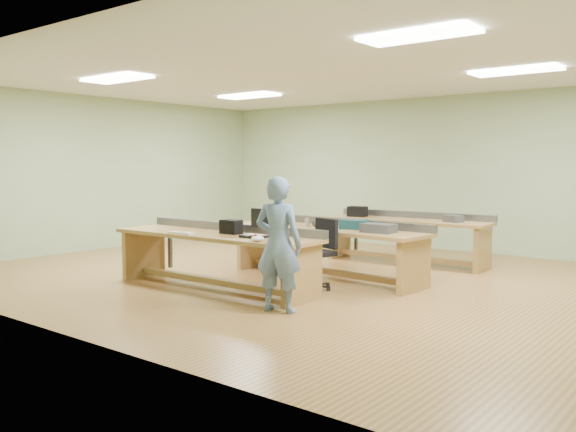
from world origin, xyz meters
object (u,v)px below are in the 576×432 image
object	(u,v)px
parts_bin_grey	(379,228)
drinks_can	(307,222)
workbench_mid	(328,240)
camera_bag	(231,227)
laptop_base	(254,236)
person	(278,244)
task_chair	(317,263)
mug	(315,224)
workbench_front	(216,247)
parts_bin_teal	(354,224)
workbench_back	(407,231)

from	to	relation	value
parts_bin_grey	drinks_can	world-z (taller)	drinks_can
workbench_mid	drinks_can	world-z (taller)	drinks_can
camera_bag	laptop_base	bearing A→B (deg)	-15.27
person	task_chair	size ratio (longest dim) A/B	1.64
laptop_base	workbench_mid	bearing A→B (deg)	89.03
workbench_mid	mug	world-z (taller)	workbench_mid
task_chair	person	bearing A→B (deg)	-57.19
person	workbench_front	bearing A→B (deg)	-32.02
camera_bag	task_chair	size ratio (longest dim) A/B	0.29
person	mug	world-z (taller)	person
task_chair	parts_bin_teal	world-z (taller)	task_chair
workbench_front	workbench_back	distance (m)	3.65
person	camera_bag	size ratio (longest dim) A/B	5.62
laptop_base	parts_bin_teal	bearing A→B (deg)	75.03
camera_bag	mug	bearing A→B (deg)	75.36
laptop_base	camera_bag	distance (m)	0.54
workbench_mid	mug	bearing A→B (deg)	-166.84
task_chair	mug	bearing A→B (deg)	142.90
mug	drinks_can	size ratio (longest dim) A/B	0.89
workbench_back	mug	xyz separation A→B (m)	(-0.49, -1.96, 0.24)
parts_bin_teal	parts_bin_grey	size ratio (longest dim) A/B	0.86
person	laptop_base	world-z (taller)	person
workbench_back	camera_bag	distance (m)	3.54
task_chair	parts_bin_grey	bearing A→B (deg)	61.63
workbench_mid	parts_bin_grey	bearing A→B (deg)	-4.18
person	drinks_can	bearing A→B (deg)	-75.46
workbench_front	person	bearing A→B (deg)	-18.93
parts_bin_teal	mug	world-z (taller)	parts_bin_teal
camera_bag	workbench_front	bearing A→B (deg)	-161.04
workbench_mid	parts_bin_grey	distance (m)	0.97
task_chair	parts_bin_grey	xyz separation A→B (m)	(0.59, 0.61, 0.47)
parts_bin_grey	workbench_back	bearing A→B (deg)	107.20
laptop_base	parts_bin_teal	world-z (taller)	parts_bin_teal
workbench_front	workbench_back	bearing A→B (deg)	73.04
person	parts_bin_teal	size ratio (longest dim) A/B	4.08
workbench_front	laptop_base	size ratio (longest dim) A/B	10.28
workbench_back	person	xyz separation A→B (m)	(0.46, -3.99, 0.22)
workbench_back	parts_bin_teal	xyz separation A→B (m)	(0.13, -1.87, 0.26)
workbench_back	laptop_base	bearing A→B (deg)	-96.91
workbench_back	parts_bin_grey	xyz separation A→B (m)	(0.64, -2.06, 0.25)
camera_bag	parts_bin_grey	distance (m)	2.00
workbench_front	laptop_base	distance (m)	0.75
parts_bin_teal	parts_bin_grey	xyz separation A→B (m)	(0.51, -0.20, -0.01)
person	parts_bin_grey	xyz separation A→B (m)	(0.18, 1.93, 0.04)
workbench_back	task_chair	xyz separation A→B (m)	(0.05, -2.68, -0.21)
workbench_back	camera_bag	bearing A→B (deg)	-105.56
workbench_back	drinks_can	bearing A→B (deg)	-108.58
workbench_front	workbench_mid	distance (m)	1.74
parts_bin_grey	laptop_base	bearing A→B (deg)	-122.30
person	parts_bin_teal	xyz separation A→B (m)	(-0.33, 2.13, 0.04)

